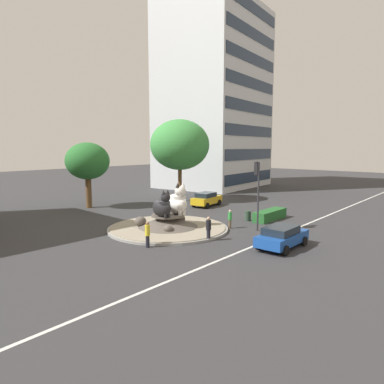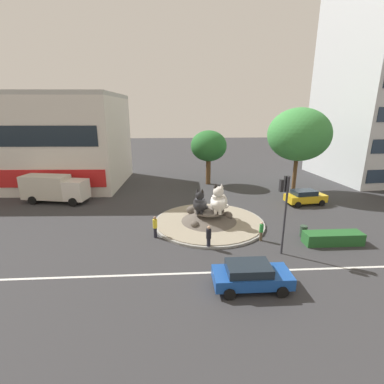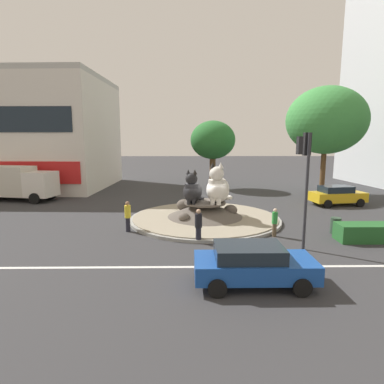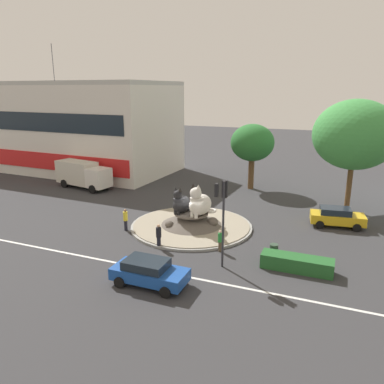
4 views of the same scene
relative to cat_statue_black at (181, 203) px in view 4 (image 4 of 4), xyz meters
The scene contains 17 objects.
ground_plane 2.17m from the cat_statue_black, 15.72° to the left, with size 160.00×160.00×0.00m, color #333335.
lane_centreline 7.82m from the cat_statue_black, 83.78° to the right, with size 112.00×0.20×0.01m, color silver.
roundabout_island 1.77m from the cat_statue_black, 17.24° to the left, with size 9.70×9.70×1.21m.
cat_statue_black is the anchor object (origin of this frame).
cat_statue_white 1.62m from the cat_statue_black, ahead, with size 2.16×2.68×2.61m.
traffic_light_mast 7.70m from the cat_statue_black, 46.34° to the right, with size 0.71×0.57×5.50m.
shophouse_block 26.61m from the cat_statue_black, 143.92° to the left, with size 24.80×13.96×16.74m.
clipped_hedge_strip 10.58m from the cat_statue_black, 23.70° to the right, with size 4.31×1.20×0.90m, color #235B28.
broadleaf_tree_behind_island 16.38m from the cat_statue_black, 37.82° to the left, with size 7.16×7.16×9.95m.
second_tree_near_tower 14.50m from the cat_statue_black, 80.43° to the left, with size 4.71×4.71×7.14m.
pedestrian_black_shirt 4.52m from the cat_statue_black, 86.81° to the right, with size 0.37×0.37×1.74m.
pedestrian_yellow_shirt 4.50m from the cat_statue_black, 147.72° to the right, with size 0.34×0.34×1.75m.
pedestrian_green_shirt 5.65m from the cat_statue_black, 37.52° to the right, with size 0.30×0.30×1.55m.
sedan_on_far_lane 12.61m from the cat_statue_black, 22.54° to the left, with size 4.36×2.41×1.56m.
hatchback_near_shophouse 9.44m from the cat_statue_black, 77.41° to the right, with size 4.30×2.11×1.48m.
delivery_box_truck 16.71m from the cat_statue_black, 154.59° to the left, with size 7.19×3.46×2.93m.
litter_bin 8.59m from the cat_statue_black, 19.82° to the right, with size 0.56×0.56×0.90m.
Camera 4 is at (10.67, -26.18, 10.73)m, focal length 35.02 mm.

